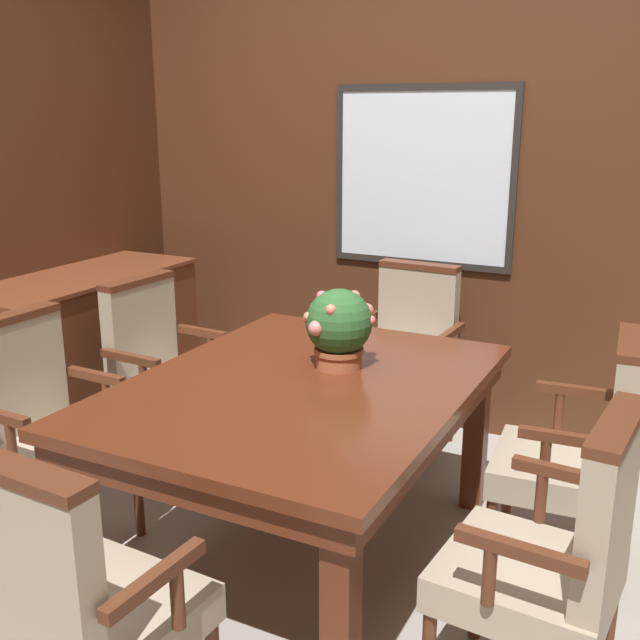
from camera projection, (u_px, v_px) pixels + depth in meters
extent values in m
plane|color=#A39E93|center=(263.00, 561.00, 2.93)|extent=(14.00, 14.00, 0.00)
cube|color=#4C2816|center=(416.00, 203.00, 3.99)|extent=(7.20, 0.06, 2.45)
cube|color=white|center=(422.00, 177.00, 3.90)|extent=(0.92, 0.01, 0.87)
cube|color=#282623|center=(425.00, 87.00, 3.78)|extent=(0.99, 0.02, 0.04)
cube|color=#282623|center=(419.00, 262.00, 4.02)|extent=(0.99, 0.02, 0.03)
cube|color=#282623|center=(340.00, 174.00, 4.11)|extent=(0.04, 0.02, 0.87)
cube|color=#282623|center=(514.00, 181.00, 3.69)|extent=(0.03, 0.02, 0.87)
cube|color=#562614|center=(78.00, 530.00, 2.51)|extent=(0.09, 0.09, 0.69)
cube|color=#562614|center=(341.00, 617.00, 2.08)|extent=(0.09, 0.09, 0.69)
cube|color=#562614|center=(281.00, 397.00, 3.68)|extent=(0.09, 0.09, 0.69)
cube|color=#562614|center=(476.00, 434.00, 3.25)|extent=(0.09, 0.09, 0.69)
cube|color=#562614|center=(302.00, 404.00, 2.80)|extent=(1.13, 1.52, 0.09)
cube|color=#562614|center=(302.00, 387.00, 2.78)|extent=(1.19, 1.58, 0.04)
cylinder|color=#562B19|center=(184.00, 464.00, 3.34)|extent=(0.04, 0.04, 0.36)
cylinder|color=#562B19|center=(237.00, 432.00, 3.67)|extent=(0.04, 0.04, 0.36)
cylinder|color=#562B19|center=(116.00, 444.00, 3.54)|extent=(0.04, 0.04, 0.36)
cylinder|color=#562B19|center=(172.00, 415.00, 3.88)|extent=(0.04, 0.04, 0.36)
cube|color=tan|center=(175.00, 392.00, 3.55)|extent=(0.50, 0.48, 0.11)
cube|color=tan|center=(140.00, 330.00, 3.57)|extent=(0.10, 0.43, 0.45)
cube|color=#562B19|center=(137.00, 281.00, 3.50)|extent=(0.11, 0.43, 0.03)
cylinder|color=#562B19|center=(144.00, 380.00, 3.29)|extent=(0.04, 0.04, 0.18)
cube|color=#562B19|center=(130.00, 358.00, 3.30)|extent=(0.33, 0.06, 0.04)
cylinder|color=#562B19|center=(211.00, 351.00, 3.69)|extent=(0.04, 0.04, 0.18)
cube|color=#562B19|center=(199.00, 332.00, 3.70)|extent=(0.33, 0.06, 0.04)
cylinder|color=#562B19|center=(348.00, 422.00, 3.80)|extent=(0.04, 0.04, 0.36)
cylinder|color=#562B19|center=(421.00, 438.00, 3.61)|extent=(0.04, 0.04, 0.36)
cylinder|color=#562B19|center=(382.00, 396.00, 4.14)|extent=(0.04, 0.04, 0.36)
cylinder|color=#562B19|center=(450.00, 409.00, 3.95)|extent=(0.04, 0.04, 0.36)
cube|color=tan|center=(401.00, 373.00, 3.81)|extent=(0.48, 0.49, 0.11)
cube|color=tan|center=(418.00, 311.00, 3.90)|extent=(0.42, 0.10, 0.45)
cube|color=#562B19|center=(420.00, 266.00, 3.84)|extent=(0.42, 0.11, 0.03)
cylinder|color=#562B19|center=(357.00, 341.00, 3.86)|extent=(0.04, 0.04, 0.18)
cube|color=#562B19|center=(363.00, 321.00, 3.89)|extent=(0.05, 0.33, 0.04)
cylinder|color=#562B19|center=(444.00, 355.00, 3.63)|extent=(0.04, 0.04, 0.18)
cube|color=#562B19|center=(450.00, 334.00, 3.67)|extent=(0.05, 0.33, 0.04)
cylinder|color=#562B19|center=(110.00, 628.00, 2.28)|extent=(0.04, 0.04, 0.36)
cube|color=tan|center=(101.00, 623.00, 1.95)|extent=(0.48, 0.49, 0.11)
cube|color=tan|center=(27.00, 567.00, 1.71)|extent=(0.42, 0.10, 0.45)
cube|color=#562B19|center=(16.00, 472.00, 1.65)|extent=(0.42, 0.11, 0.03)
cylinder|color=#562B19|center=(177.00, 595.00, 1.83)|extent=(0.04, 0.04, 0.18)
cube|color=#562B19|center=(155.00, 579.00, 1.74)|extent=(0.05, 0.33, 0.04)
cylinder|color=#562B19|center=(43.00, 542.00, 2.06)|extent=(0.04, 0.04, 0.18)
cube|color=#562B19|center=(18.00, 525.00, 1.97)|extent=(0.05, 0.33, 0.04)
cylinder|color=#562B19|center=(507.00, 492.00, 3.09)|extent=(0.04, 0.04, 0.36)
cylinder|color=#562B19|center=(490.00, 542.00, 2.74)|extent=(0.04, 0.04, 0.36)
cylinder|color=#562B19|center=(614.00, 512.00, 2.94)|extent=(0.04, 0.04, 0.36)
cylinder|color=#562B19|center=(610.00, 567.00, 2.59)|extent=(0.04, 0.04, 0.36)
cube|color=tan|center=(559.00, 471.00, 2.78)|extent=(0.51, 0.49, 0.11)
cube|color=tan|center=(624.00, 408.00, 2.63)|extent=(0.11, 0.43, 0.45)
cube|color=#562B19|center=(632.00, 343.00, 2.56)|extent=(0.12, 0.43, 0.03)
cylinder|color=#562B19|center=(559.00, 410.00, 2.96)|extent=(0.04, 0.04, 0.18)
cube|color=#562B19|center=(580.00, 391.00, 2.91)|extent=(0.33, 0.06, 0.04)
cylinder|color=#562B19|center=(545.00, 460.00, 2.54)|extent=(0.04, 0.04, 0.18)
cube|color=#562B19|center=(569.00, 439.00, 2.49)|extent=(0.33, 0.06, 0.04)
cylinder|color=#562B19|center=(64.00, 543.00, 2.73)|extent=(0.04, 0.04, 0.36)
cylinder|color=#562B19|center=(138.00, 496.00, 3.07)|extent=(0.04, 0.04, 0.36)
cylinder|color=#562B19|center=(66.00, 473.00, 3.26)|extent=(0.04, 0.04, 0.36)
cube|color=tan|center=(59.00, 452.00, 2.93)|extent=(0.49, 0.47, 0.11)
cube|color=tan|center=(17.00, 376.00, 2.95)|extent=(0.09, 0.42, 0.45)
cube|color=#562B19|center=(10.00, 317.00, 2.88)|extent=(0.10, 0.42, 0.03)
cylinder|color=#562B19|center=(11.00, 442.00, 2.68)|extent=(0.04, 0.04, 0.18)
cylinder|color=#562B19|center=(107.00, 399.00, 3.08)|extent=(0.04, 0.04, 0.18)
cube|color=#562B19|center=(92.00, 375.00, 3.09)|extent=(0.33, 0.05, 0.04)
cylinder|color=#562B19|center=(477.00, 590.00, 2.46)|extent=(0.04, 0.04, 0.36)
cylinder|color=#562B19|center=(608.00, 634.00, 2.26)|extent=(0.04, 0.04, 0.36)
cube|color=tan|center=(526.00, 579.00, 2.13)|extent=(0.51, 0.49, 0.11)
cube|color=tan|center=(608.00, 510.00, 1.96)|extent=(0.11, 0.43, 0.45)
cube|color=#562B19|center=(618.00, 425.00, 1.89)|extent=(0.12, 0.43, 0.03)
cylinder|color=#562B19|center=(541.00, 495.00, 2.31)|extent=(0.04, 0.04, 0.18)
cube|color=#562B19|center=(567.00, 474.00, 2.25)|extent=(0.33, 0.06, 0.04)
cylinder|color=#562B19|center=(489.00, 573.00, 1.92)|extent=(0.04, 0.04, 0.18)
cube|color=#562B19|center=(519.00, 551.00, 1.86)|extent=(0.33, 0.06, 0.04)
cylinder|color=#B2603D|center=(339.00, 357.00, 2.93)|extent=(0.18, 0.18, 0.08)
cylinder|color=#B2603D|center=(339.00, 350.00, 2.92)|extent=(0.19, 0.19, 0.02)
sphere|color=#2D602D|center=(339.00, 322.00, 2.89)|extent=(0.26, 0.26, 0.26)
sphere|color=#F17D6A|center=(331.00, 310.00, 2.78)|extent=(0.04, 0.04, 0.04)
sphere|color=#F0817C|center=(325.00, 307.00, 2.98)|extent=(0.05, 0.05, 0.05)
sphere|color=#EA807D|center=(316.00, 328.00, 2.80)|extent=(0.06, 0.06, 0.06)
sphere|color=#E97466|center=(366.00, 311.00, 2.92)|extent=(0.06, 0.06, 0.06)
sphere|color=#F27872|center=(354.00, 296.00, 2.92)|extent=(0.05, 0.05, 0.05)
sphere|color=#F66C76|center=(371.00, 320.00, 2.86)|extent=(0.04, 0.04, 0.04)
sphere|color=#F07E7C|center=(351.00, 298.00, 2.95)|extent=(0.04, 0.04, 0.04)
sphere|color=#DE7073|center=(322.00, 296.00, 2.91)|extent=(0.04, 0.04, 0.04)
sphere|color=#DE8270|center=(308.00, 317.00, 2.86)|extent=(0.04, 0.04, 0.04)
sphere|color=#F27761|center=(308.00, 318.00, 2.91)|extent=(0.04, 0.04, 0.04)
cube|color=brown|center=(87.00, 360.00, 3.94)|extent=(0.51, 1.26, 0.87)
cube|color=brown|center=(80.00, 277.00, 3.82)|extent=(0.53, 1.29, 0.02)
sphere|color=#4C422D|center=(123.00, 321.00, 3.76)|extent=(0.03, 0.03, 0.03)
sphere|color=#4C422D|center=(88.00, 402.00, 3.61)|extent=(0.03, 0.03, 0.03)
sphere|color=#4C422D|center=(162.00, 367.00, 4.09)|extent=(0.03, 0.03, 0.03)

